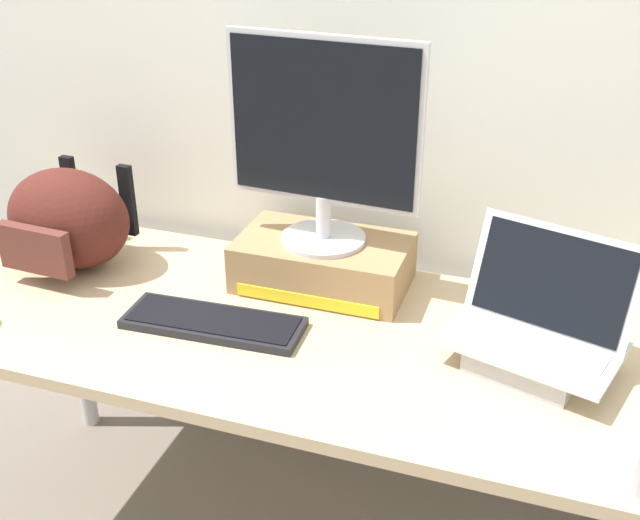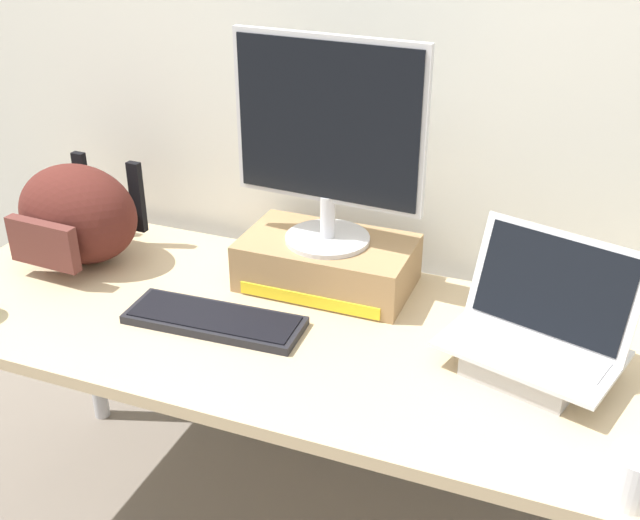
# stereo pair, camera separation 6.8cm
# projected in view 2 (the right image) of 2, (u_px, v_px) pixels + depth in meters

# --- Properties ---
(back_wall) EXTENTS (7.00, 0.10, 2.60)m
(back_wall) POSITION_uv_depth(u_px,v_px,m) (389.00, 34.00, 1.84)
(back_wall) COLOR silver
(back_wall) RESTS_ON ground
(desk) EXTENTS (1.93, 0.71, 0.73)m
(desk) POSITION_uv_depth(u_px,v_px,m) (320.00, 356.00, 1.76)
(desk) COLOR tan
(desk) RESTS_ON ground
(toner_box_yellow) EXTENTS (0.42, 0.25, 0.12)m
(toner_box_yellow) POSITION_uv_depth(u_px,v_px,m) (327.00, 263.00, 1.90)
(toner_box_yellow) COLOR #9E7A51
(toner_box_yellow) RESTS_ON desk
(desktop_monitor) EXTENTS (0.47, 0.21, 0.49)m
(desktop_monitor) POSITION_uv_depth(u_px,v_px,m) (328.00, 139.00, 1.75)
(desktop_monitor) COLOR silver
(desktop_monitor) RESTS_ON toner_box_yellow
(open_laptop) EXTENTS (0.40, 0.32, 0.28)m
(open_laptop) POSITION_uv_depth(u_px,v_px,m) (534.00, 345.00, 1.58)
(open_laptop) COLOR #ADADB2
(open_laptop) RESTS_ON desk
(external_keyboard) EXTENTS (0.42, 0.16, 0.02)m
(external_keyboard) POSITION_uv_depth(u_px,v_px,m) (214.00, 320.00, 1.75)
(external_keyboard) COLOR black
(external_keyboard) RESTS_ON desk
(messenger_backpack) EXTENTS (0.34, 0.30, 0.26)m
(messenger_backpack) POSITION_uv_depth(u_px,v_px,m) (77.00, 215.00, 1.98)
(messenger_backpack) COLOR #4C1E19
(messenger_backpack) RESTS_ON desk
(coffee_mug) EXTENTS (0.13, 0.09, 0.09)m
(coffee_mug) POSITION_uv_depth(u_px,v_px,m) (637.00, 477.00, 1.26)
(coffee_mug) COLOR silver
(coffee_mug) RESTS_ON desk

